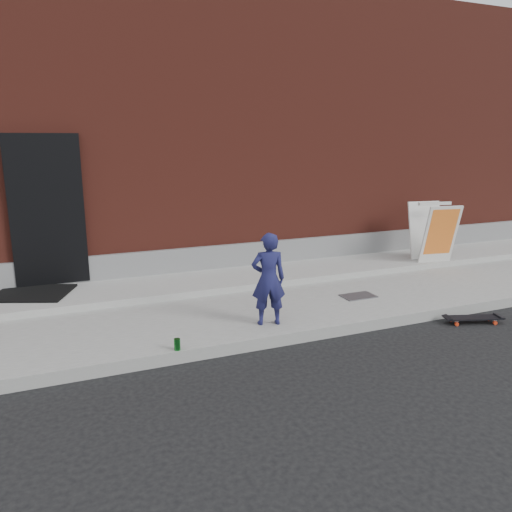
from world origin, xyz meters
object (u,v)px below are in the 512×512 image
child (268,279)px  skateboard (473,318)px  pizza_sign (433,232)px  soda_can (177,344)px

child → skateboard: child is taller
pizza_sign → soda_can: bearing=-159.9°
skateboard → pizza_sign: bearing=61.0°
child → pizza_sign: (3.99, 1.57, 0.05)m
skateboard → soda_can: soda_can is taller
child → skateboard: 2.90m
skateboard → child: bearing=165.9°
soda_can → skateboard: bearing=-4.7°
skateboard → pizza_sign: pizza_sign is taller
child → soda_can: size_ratio=8.95×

